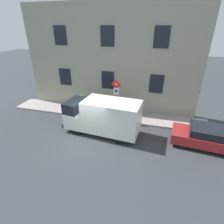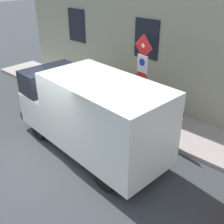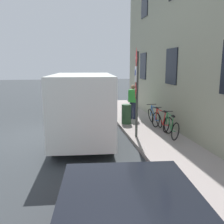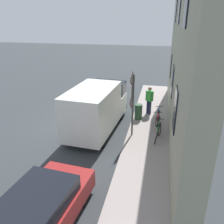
% 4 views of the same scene
% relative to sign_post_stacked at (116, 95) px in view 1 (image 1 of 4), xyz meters
% --- Properties ---
extents(ground_plane, '(80.00, 80.00, 0.00)m').
position_rel_sign_post_stacked_xyz_m(ground_plane, '(-3.07, 1.22, -2.20)').
color(ground_plane, '#35393D').
extents(sidewalk_slab, '(2.09, 16.67, 0.14)m').
position_rel_sign_post_stacked_xyz_m(sidewalk_slab, '(0.84, 1.22, -2.13)').
color(sidewalk_slab, '#A39793').
rests_on(sidewalk_slab, ground_plane).
extents(building_facade, '(0.75, 14.67, 8.62)m').
position_rel_sign_post_stacked_xyz_m(building_facade, '(2.24, 1.22, 2.11)').
color(building_facade, gray).
rests_on(building_facade, ground_plane).
extents(sign_post_stacked, '(0.19, 0.55, 3.18)m').
position_rel_sign_post_stacked_xyz_m(sign_post_stacked, '(0.00, 0.00, 0.00)').
color(sign_post_stacked, '#474C47').
rests_on(sign_post_stacked, sidewalk_slab).
extents(delivery_van, '(2.42, 5.47, 2.50)m').
position_rel_sign_post_stacked_xyz_m(delivery_van, '(-1.91, 0.42, -0.87)').
color(delivery_van, white).
rests_on(delivery_van, ground_plane).
extents(parked_hatchback, '(2.14, 4.15, 1.38)m').
position_rel_sign_post_stacked_xyz_m(parked_hatchback, '(-1.76, -6.27, -1.47)').
color(parked_hatchback, maroon).
rests_on(parked_hatchback, ground_plane).
extents(bicycle_green, '(0.46, 1.72, 0.89)m').
position_rel_sign_post_stacked_xyz_m(bicycle_green, '(1.34, -0.17, -1.69)').
color(bicycle_green, black).
rests_on(bicycle_green, sidewalk_slab).
extents(bicycle_red, '(0.48, 1.71, 0.89)m').
position_rel_sign_post_stacked_xyz_m(bicycle_red, '(1.34, 0.71, -1.69)').
color(bicycle_red, black).
rests_on(bicycle_red, sidewalk_slab).
extents(bicycle_blue, '(0.46, 1.71, 0.89)m').
position_rel_sign_post_stacked_xyz_m(bicycle_blue, '(1.34, 1.60, -1.69)').
color(bicycle_blue, black).
rests_on(bicycle_blue, sidewalk_slab).
extents(pedestrian, '(0.47, 0.46, 1.72)m').
position_rel_sign_post_stacked_xyz_m(pedestrian, '(0.69, 3.02, -1.13)').
color(pedestrian, '#262B47').
rests_on(pedestrian, sidewalk_slab).
extents(litter_bin, '(0.44, 0.44, 0.90)m').
position_rel_sign_post_stacked_xyz_m(litter_bin, '(0.15, 2.08, -1.61)').
color(litter_bin, '#2D5133').
rests_on(litter_bin, sidewalk_slab).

